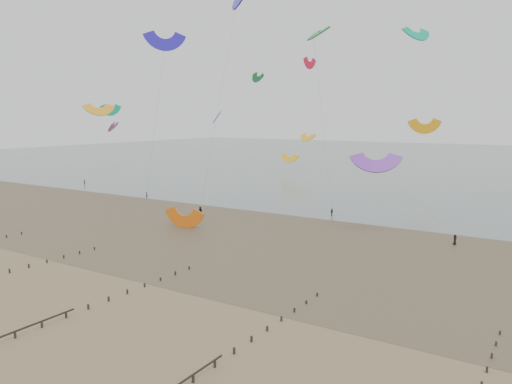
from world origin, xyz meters
TOP-DOWN VIEW (x-y plane):
  - ground at (0.00, 0.00)m, footprint 500.00×500.00m
  - sea_and_shore at (-4.08, 34.40)m, footprint 500.00×665.00m
  - kitesurfer_lead at (-41.17, 50.29)m, footprint 0.69×0.64m
  - kitesurfers at (24.94, 49.87)m, footprint 160.85×18.57m
  - grounded_kite at (-12.81, 30.69)m, footprint 7.22×5.81m
  - kites_airborne at (-18.29, 91.02)m, footprint 227.63×109.77m

SIDE VIEW (x-z plane):
  - ground at x=0.00m, z-range 0.00..0.00m
  - grounded_kite at x=-12.81m, z-range -1.89..1.89m
  - sea_and_shore at x=-4.08m, z-range -0.01..0.02m
  - kitesurfer_lead at x=-41.17m, z-range 0.00..1.58m
  - kitesurfers at x=24.94m, z-range -0.09..1.79m
  - kites_airborne at x=-18.29m, z-range 2.49..42.70m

